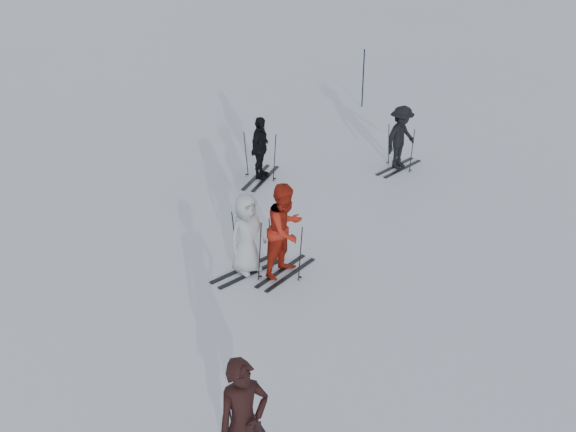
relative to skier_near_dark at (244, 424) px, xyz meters
The scene contains 11 objects.
ground 4.84m from the skier_near_dark, 126.30° to the left, with size 120.00×120.00×0.00m, color silver.
skier_near_dark is the anchor object (origin of this frame).
skier_red 5.12m from the skier_near_dark, 120.24° to the left, with size 0.90×0.70×1.84m, color #9F2012.
skier_grey 5.18m from the skier_near_dark, 128.38° to the left, with size 0.78×0.51×1.59m, color #ABB2B5.
skier_uphill_left 9.64m from the skier_near_dark, 126.64° to the left, with size 0.91×0.38×1.56m, color black.
skier_uphill_far 10.84m from the skier_near_dark, 107.61° to the left, with size 1.05×0.60×1.62m, color black.
skis_red 5.13m from the skier_near_dark, 120.24° to the left, with size 0.82×1.56×1.13m, color black, non-canonical shape.
skis_grey 5.19m from the skier_near_dark, 128.38° to the left, with size 0.88×1.66×1.21m, color black, non-canonical shape.
skis_uphill_left 9.64m from the skier_near_dark, 126.64° to the left, with size 0.89×1.69×1.23m, color black, non-canonical shape.
skis_uphill_far 10.84m from the skier_near_dark, 107.61° to the left, with size 0.84×1.60×1.16m, color black, non-canonical shape.
piste_marker 15.58m from the skier_near_dark, 115.11° to the left, with size 0.04×0.04×1.84m, color black.
Camera 1 is at (7.23, -9.01, 7.22)m, focal length 45.00 mm.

